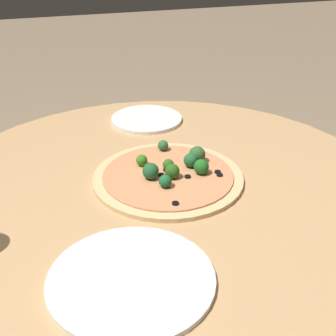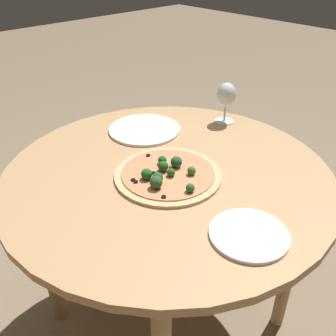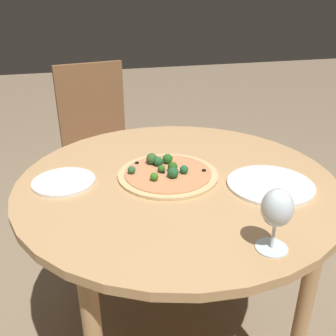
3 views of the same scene
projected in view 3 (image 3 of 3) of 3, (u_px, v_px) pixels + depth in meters
dining_table at (177, 200)px, 1.28m from camera, size 1.06×1.06×0.75m
chair at (100, 147)px, 2.12m from camera, size 0.47×0.47×0.97m
pizza at (167, 173)px, 1.26m from camera, size 0.34×0.34×0.05m
wine_glass at (277, 210)px, 0.86m from camera, size 0.08×0.08×0.16m
plate_near at (270, 185)px, 1.19m from camera, size 0.28×0.28×0.01m
plate_far at (64, 182)px, 1.21m from camera, size 0.20×0.20×0.01m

